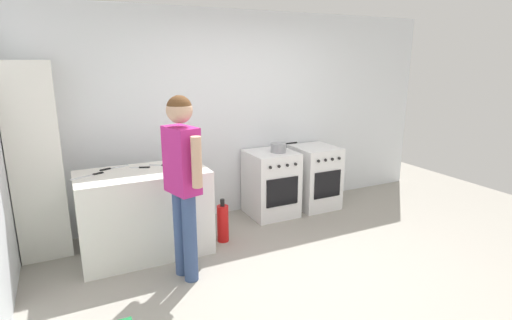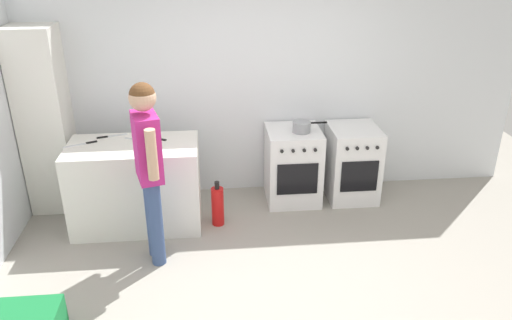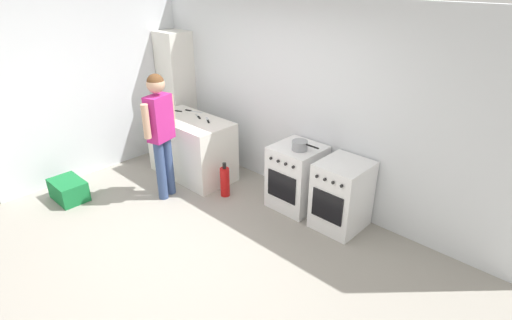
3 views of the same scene
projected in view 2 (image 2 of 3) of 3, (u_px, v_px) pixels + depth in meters
The scene contains 13 objects.
ground_plane at pixel (281, 287), 4.36m from camera, with size 8.00×8.00×0.00m, color gray.
back_wall at pixel (259, 82), 5.59m from camera, with size 6.00×0.10×2.60m, color silver.
counter_unit at pixel (136, 185), 5.14m from camera, with size 1.30×0.70×0.90m, color silver.
oven_left at pixel (293, 165), 5.64m from camera, with size 0.59×0.62×0.85m.
oven_right at pixel (352, 163), 5.70m from camera, with size 0.55×0.62×0.85m.
pot at pixel (302, 127), 5.40m from camera, with size 0.38×0.20×0.12m.
knife_carving at pixel (82, 144), 4.96m from camera, with size 0.31×0.16×0.01m.
knife_utility at pixel (157, 138), 5.10m from camera, with size 0.23×0.16×0.01m.
knife_chef at pixel (111, 136), 5.16m from camera, with size 0.30×0.13×0.01m.
knife_paring at pixel (136, 139), 5.08m from camera, with size 0.20×0.11×0.01m.
person at pixel (148, 158), 4.32m from camera, with size 0.28×0.55×1.71m.
fire_extinguisher at pixel (218, 206), 5.22m from camera, with size 0.13×0.13×0.50m.
larder_cabinet at pixel (45, 122), 5.27m from camera, with size 0.48×0.44×2.00m, color silver.
Camera 2 is at (-0.56, -3.47, 2.81)m, focal length 35.00 mm.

